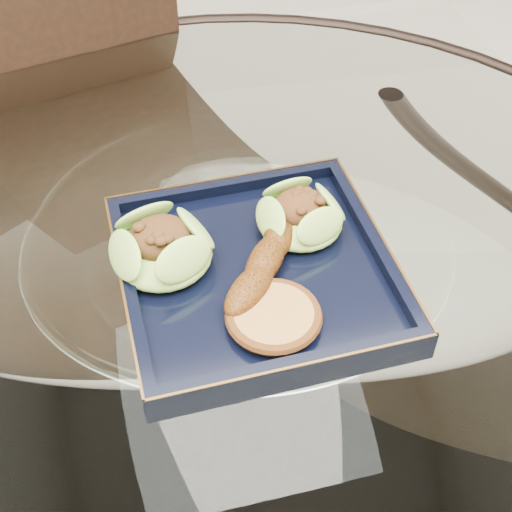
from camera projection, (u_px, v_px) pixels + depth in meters
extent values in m
cylinder|color=white|center=(239.00, 273.00, 0.75)|extent=(1.10, 1.10, 0.01)
torus|color=black|center=(239.00, 273.00, 0.75)|extent=(1.13, 1.13, 0.02)
cylinder|color=black|center=(361.00, 281.00, 1.26)|extent=(0.04, 0.04, 0.75)
cylinder|color=black|center=(39.00, 341.00, 1.17)|extent=(0.04, 0.04, 0.75)
cube|color=black|center=(127.00, 278.00, 1.17)|extent=(0.48, 0.48, 0.04)
cube|color=black|center=(65.00, 89.00, 1.10)|extent=(0.38, 0.12, 0.44)
cylinder|color=black|center=(84.00, 477.00, 1.17)|extent=(0.03, 0.03, 0.43)
cylinder|color=black|center=(267.00, 395.00, 1.28)|extent=(0.03, 0.03, 0.43)
cylinder|color=black|center=(29.00, 332.00, 1.39)|extent=(0.03, 0.03, 0.43)
cylinder|color=black|center=(190.00, 273.00, 1.50)|extent=(0.03, 0.03, 0.43)
cube|color=black|center=(256.00, 277.00, 0.73)|extent=(0.28, 0.28, 0.02)
ellipsoid|color=#598C28|center=(162.00, 250.00, 0.71)|extent=(0.11, 0.11, 0.04)
ellipsoid|color=olive|center=(300.00, 217.00, 0.75)|extent=(0.11, 0.11, 0.03)
ellipsoid|color=#6B360B|center=(266.00, 260.00, 0.71)|extent=(0.12, 0.14, 0.03)
cylinder|color=#A77B37|center=(274.00, 317.00, 0.67)|extent=(0.09, 0.09, 0.01)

